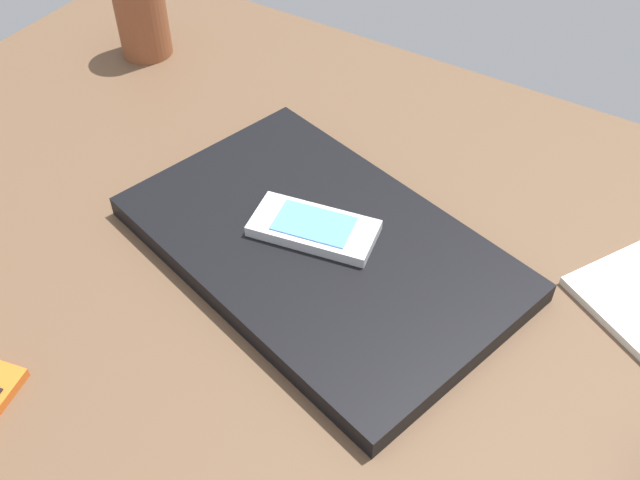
# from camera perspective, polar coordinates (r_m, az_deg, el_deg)

# --- Properties ---
(desk_surface) EXTENTS (1.20, 0.80, 0.03)m
(desk_surface) POSITION_cam_1_polar(r_m,az_deg,el_deg) (0.66, 1.77, -5.61)
(desk_surface) COLOR brown
(desk_surface) RESTS_ON ground
(laptop_closed) EXTENTS (0.40, 0.31, 0.02)m
(laptop_closed) POSITION_cam_1_polar(r_m,az_deg,el_deg) (0.68, 0.00, -0.57)
(laptop_closed) COLOR black
(laptop_closed) RESTS_ON desk_surface
(cell_phone_on_laptop) EXTENTS (0.12, 0.07, 0.01)m
(cell_phone_on_laptop) POSITION_cam_1_polar(r_m,az_deg,el_deg) (0.67, -0.48, 0.94)
(cell_phone_on_laptop) COLOR silver
(cell_phone_on_laptop) RESTS_ON laptop_closed
(pen_cup) EXTENTS (0.06, 0.06, 0.11)m
(pen_cup) POSITION_cam_1_polar(r_m,az_deg,el_deg) (0.96, -13.61, 16.65)
(pen_cup) COLOR brown
(pen_cup) RESTS_ON desk_surface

